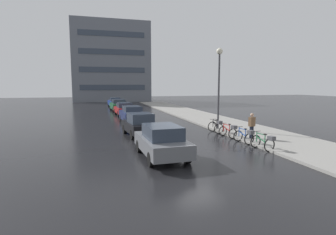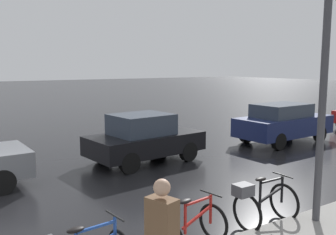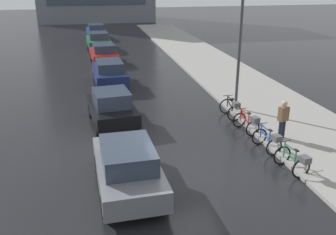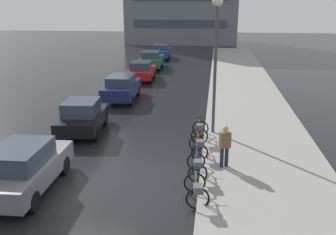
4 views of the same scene
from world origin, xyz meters
TOP-DOWN VIEW (x-y plane):
  - ground_plane at (0.00, 0.00)m, footprint 140.00×140.00m
  - sidewalk_kerb at (6.00, 10.00)m, footprint 4.80×60.00m
  - bicycle_nearest at (3.58, -0.76)m, footprint 0.87×1.41m
  - bicycle_second at (3.50, 0.99)m, footprint 0.81×1.41m
  - bicycle_third at (3.46, 2.86)m, footprint 0.85×1.43m
  - bicycle_farthest at (3.42, 4.69)m, footprint 0.77×1.37m
  - car_grey at (-2.08, -0.63)m, footprint 2.01×4.24m
  - car_black at (-2.16, 5.18)m, footprint 2.23×3.90m
  - car_navy at (-1.85, 11.49)m, footprint 2.01×4.29m
  - car_red at (-1.87, 17.99)m, footprint 2.12×4.13m
  - car_green at (-2.04, 23.58)m, footprint 2.16×4.39m
  - car_blue at (-2.04, 30.05)m, footprint 2.08×4.30m
  - pedestrian at (4.45, 1.78)m, footprint 0.45×0.34m
  - streetlamp at (3.99, 5.60)m, footprint 0.47×0.47m
  - building_facade_main at (-1.33, 47.93)m, footprint 16.30×8.99m

SIDE VIEW (x-z plane):
  - ground_plane at x=0.00m, z-range 0.00..0.00m
  - sidewalk_kerb at x=6.00m, z-range 0.00..0.14m
  - bicycle_nearest at x=3.58m, z-range 0.00..0.96m
  - bicycle_second at x=3.50m, z-range 0.01..0.96m
  - bicycle_third at x=3.46m, z-range 0.01..0.96m
  - bicycle_farthest at x=3.42m, z-range 0.00..1.02m
  - car_red at x=-1.87m, z-range 0.02..1.52m
  - car_blue at x=-2.04m, z-range 0.01..1.56m
  - car_black at x=-2.16m, z-range -0.01..1.58m
  - car_grey at x=-2.08m, z-range 0.01..1.60m
  - car_navy at x=-1.85m, z-range 0.02..1.61m
  - car_green at x=-2.04m, z-range 0.02..1.63m
  - pedestrian at x=4.45m, z-range 0.11..1.85m
  - streetlamp at x=3.99m, z-range 1.26..7.51m
  - building_facade_main at x=-1.33m, z-range 0.00..17.05m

